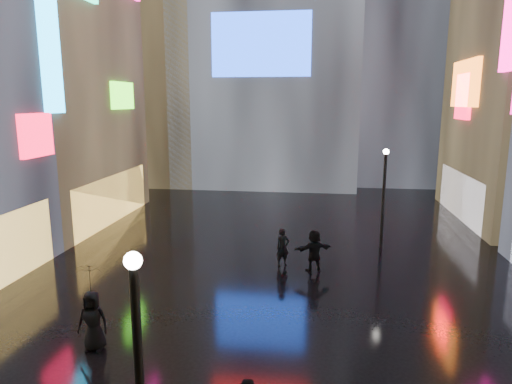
# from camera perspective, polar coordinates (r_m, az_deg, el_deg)

# --- Properties ---
(ground) EXTENTS (140.00, 140.00, 0.00)m
(ground) POSITION_cam_1_polar(r_m,az_deg,el_deg) (22.14, 2.83, -8.70)
(ground) COLOR black
(ground) RESTS_ON ground
(building_left_far) EXTENTS (10.28, 12.00, 22.00)m
(building_left_far) POSITION_cam_1_polar(r_m,az_deg,el_deg) (32.26, -26.75, 16.21)
(building_left_far) COLOR black
(building_left_far) RESTS_ON ground
(tower_flank_left) EXTENTS (10.00, 10.00, 26.00)m
(tower_flank_left) POSITION_cam_1_polar(r_m,az_deg,el_deg) (45.87, -12.99, 17.82)
(tower_flank_left) COLOR black
(tower_flank_left) RESTS_ON ground
(lamp_near) EXTENTS (0.30, 0.30, 5.20)m
(lamp_near) POSITION_cam_1_polar(r_m,az_deg,el_deg) (8.59, -14.37, -21.65)
(lamp_near) COLOR black
(lamp_near) RESTS_ON ground
(lamp_far) EXTENTS (0.30, 0.30, 5.20)m
(lamp_far) POSITION_cam_1_polar(r_m,az_deg,el_deg) (24.43, 15.68, -0.04)
(lamp_far) COLOR black
(lamp_far) RESTS_ON ground
(pedestrian_4) EXTENTS (0.98, 0.68, 1.90)m
(pedestrian_4) POSITION_cam_1_polar(r_m,az_deg,el_deg) (15.37, -19.72, -14.92)
(pedestrian_4) COLOR black
(pedestrian_4) RESTS_ON ground
(pedestrian_5) EXTENTS (1.85, 1.23, 1.91)m
(pedestrian_5) POSITION_cam_1_polar(r_m,az_deg,el_deg) (20.85, 7.27, -7.29)
(pedestrian_5) COLOR black
(pedestrian_5) RESTS_ON ground
(pedestrian_6) EXTENTS (0.78, 0.70, 1.79)m
(pedestrian_6) POSITION_cam_1_polar(r_m,az_deg,el_deg) (21.35, 3.37, -6.94)
(pedestrian_6) COLOR black
(pedestrian_6) RESTS_ON ground
(umbrella_2) EXTENTS (1.08, 1.10, 0.86)m
(umbrella_2) POSITION_cam_1_polar(r_m,az_deg,el_deg) (14.83, -20.08, -10.11)
(umbrella_2) COLOR black
(umbrella_2) RESTS_ON pedestrian_4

